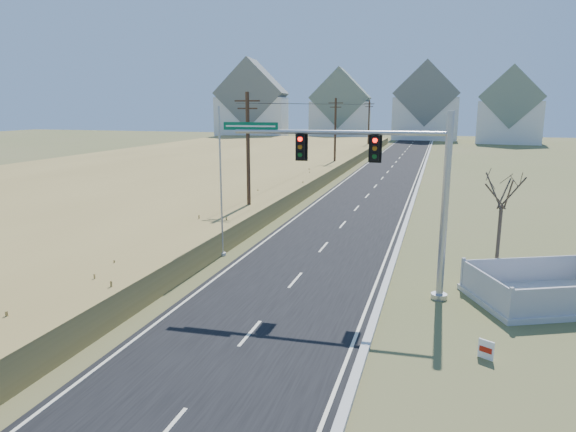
# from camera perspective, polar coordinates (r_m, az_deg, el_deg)

# --- Properties ---
(ground) EXTENTS (260.00, 260.00, 0.00)m
(ground) POSITION_cam_1_polar(r_m,az_deg,el_deg) (20.75, -2.25, -10.79)
(ground) COLOR brown
(ground) RESTS_ON ground
(road) EXTENTS (8.00, 180.00, 0.06)m
(road) POSITION_cam_1_polar(r_m,az_deg,el_deg) (68.82, 11.35, 5.21)
(road) COLOR black
(road) RESTS_ON ground
(curb) EXTENTS (0.30, 180.00, 0.18)m
(curb) POSITION_cam_1_polar(r_m,az_deg,el_deg) (68.57, 14.82, 5.07)
(curb) COLOR #B2AFA8
(curb) RESTS_ON ground
(reed_marsh) EXTENTS (38.00, 110.00, 1.30)m
(reed_marsh) POSITION_cam_1_polar(r_m,az_deg,el_deg) (65.88, -10.87, 5.47)
(reed_marsh) COLOR #A48D4A
(reed_marsh) RESTS_ON ground
(utility_pole_near) EXTENTS (1.80, 0.26, 9.00)m
(utility_pole_near) POSITION_cam_1_polar(r_m,az_deg,el_deg) (35.59, -4.45, 6.65)
(utility_pole_near) COLOR #422D1E
(utility_pole_near) RESTS_ON ground
(utility_pole_mid) EXTENTS (1.80, 0.26, 9.00)m
(utility_pole_mid) POSITION_cam_1_polar(r_m,az_deg,el_deg) (64.43, 5.26, 9.09)
(utility_pole_mid) COLOR #422D1E
(utility_pole_mid) RESTS_ON ground
(utility_pole_far) EXTENTS (1.80, 0.26, 9.00)m
(utility_pole_far) POSITION_cam_1_polar(r_m,az_deg,el_deg) (93.99, 8.95, 9.95)
(utility_pole_far) COLOR #422D1E
(utility_pole_far) RESTS_ON ground
(condo_nw) EXTENTS (17.69, 13.38, 19.05)m
(condo_nw) POSITION_cam_1_polar(r_m,az_deg,el_deg) (126.08, -4.01, 11.97)
(condo_nw) COLOR silver
(condo_nw) RESTS_ON ground
(condo_nnw) EXTENTS (14.93, 11.17, 17.03)m
(condo_nnw) POSITION_cam_1_polar(r_m,az_deg,el_deg) (128.38, 5.85, 11.60)
(condo_nnw) COLOR silver
(condo_nnw) RESTS_ON ground
(condo_n) EXTENTS (15.27, 10.20, 18.54)m
(condo_n) POSITION_cam_1_polar(r_m,az_deg,el_deg) (130.13, 15.06, 11.56)
(condo_n) COLOR silver
(condo_n) RESTS_ON ground
(condo_ne) EXTENTS (14.12, 10.51, 16.52)m
(condo_ne) POSITION_cam_1_polar(r_m,az_deg,el_deg) (122.85, 23.47, 10.61)
(condo_ne) COLOR silver
(condo_ne) RESTS_ON ground
(traffic_signal_mast) EXTENTS (9.91, 0.88, 7.89)m
(traffic_signal_mast) POSITION_cam_1_polar(r_m,az_deg,el_deg) (21.90, 12.15, 3.20)
(traffic_signal_mast) COLOR #9EA0A5
(traffic_signal_mast) RESTS_ON ground
(fence_enclosure) EXTENTS (7.18, 6.25, 1.37)m
(fence_enclosure) POSITION_cam_1_polar(r_m,az_deg,el_deg) (24.38, 26.86, -7.89)
(fence_enclosure) COLOR #B7B5AD
(fence_enclosure) RESTS_ON ground
(open_sign) EXTENTS (0.48, 0.29, 0.64)m
(open_sign) POSITION_cam_1_polar(r_m,az_deg,el_deg) (18.35, 21.13, -13.68)
(open_sign) COLOR white
(open_sign) RESTS_ON ground
(flagpole) EXTENTS (0.36, 0.36, 8.08)m
(flagpole) POSITION_cam_1_polar(r_m,az_deg,el_deg) (27.85, -7.43, 2.01)
(flagpole) COLOR #B7B5AD
(flagpole) RESTS_ON ground
(bare_tree) EXTENTS (2.07, 2.07, 5.49)m
(bare_tree) POSITION_cam_1_polar(r_m,az_deg,el_deg) (25.16, 22.78, 2.84)
(bare_tree) COLOR #4C3F33
(bare_tree) RESTS_ON ground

